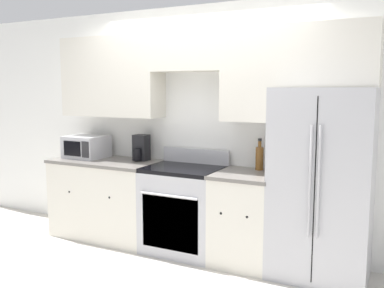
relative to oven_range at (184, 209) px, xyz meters
name	(u,v)px	position (x,y,z in m)	size (l,w,h in m)	color
ground_plane	(178,262)	(0.09, -0.31, -0.46)	(12.00, 12.00, 0.00)	beige
wall_back	(204,105)	(0.10, 0.27, 1.09)	(8.00, 0.39, 2.60)	white
lower_cabinets_left	(107,198)	(-1.02, 0.00, 0.00)	(1.26, 0.64, 0.90)	silver
lower_cabinets_right	(245,218)	(0.68, 0.00, 0.00)	(0.59, 0.64, 0.90)	silver
oven_range	(184,209)	(0.00, 0.00, 0.00)	(0.79, 0.65, 1.06)	#B7B7BC
refrigerator	(323,183)	(1.39, 0.07, 0.41)	(0.86, 0.80, 1.73)	#B7B7BC
microwave	(87,147)	(-1.33, 0.04, 0.58)	(0.44, 0.41, 0.26)	#B7B7BC
bottle	(259,158)	(0.75, 0.22, 0.57)	(0.08, 0.08, 0.32)	brown
coffee_maker	(141,149)	(-0.63, 0.15, 0.58)	(0.16, 0.20, 0.29)	black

